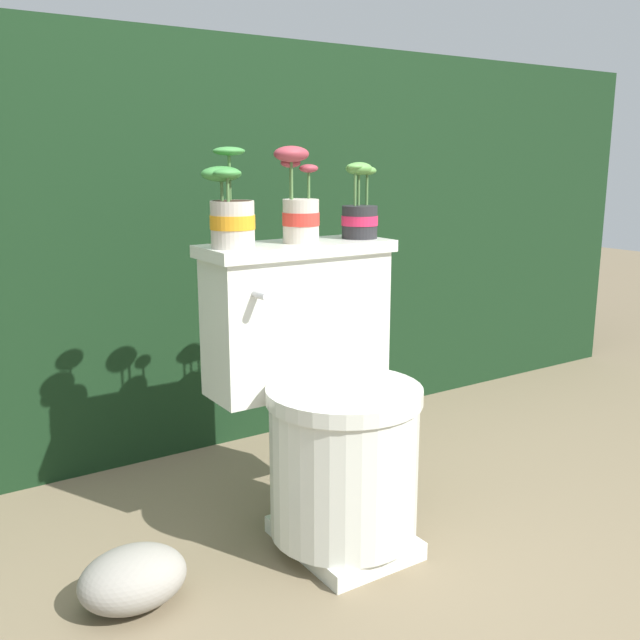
# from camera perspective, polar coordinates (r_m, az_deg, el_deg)

# --- Properties ---
(ground_plane) EXTENTS (12.00, 12.00, 0.00)m
(ground_plane) POSITION_cam_1_polar(r_m,az_deg,el_deg) (1.83, 0.38, -18.23)
(ground_plane) COLOR #75664C
(hedge_backdrop) EXTENTS (4.16, 0.83, 1.32)m
(hedge_backdrop) POSITION_cam_1_polar(r_m,az_deg,el_deg) (2.66, -14.00, 6.27)
(hedge_backdrop) COLOR black
(hedge_backdrop) RESTS_ON ground
(toilet) EXTENTS (0.50, 0.49, 0.74)m
(toilet) POSITION_cam_1_polar(r_m,az_deg,el_deg) (1.78, 0.48, -7.04)
(toilet) COLOR silver
(toilet) RESTS_ON ground
(potted_plant_left) EXTENTS (0.13, 0.11, 0.23)m
(potted_plant_left) POSITION_cam_1_polar(r_m,az_deg,el_deg) (1.69, -7.13, 8.54)
(potted_plant_left) COLOR beige
(potted_plant_left) RESTS_ON toilet
(potted_plant_midleft) EXTENTS (0.13, 0.09, 0.24)m
(potted_plant_midleft) POSITION_cam_1_polar(r_m,az_deg,el_deg) (1.78, -1.66, 9.05)
(potted_plant_midleft) COLOR beige
(potted_plant_midleft) RESTS_ON toilet
(potted_plant_middle) EXTENTS (0.11, 0.10, 0.20)m
(potted_plant_middle) POSITION_cam_1_polar(r_m,az_deg,el_deg) (1.90, 3.20, 8.65)
(potted_plant_middle) COLOR #262628
(potted_plant_middle) RESTS_ON toilet
(garden_stone) EXTENTS (0.23, 0.19, 0.13)m
(garden_stone) POSITION_cam_1_polar(r_m,az_deg,el_deg) (1.67, -14.73, -19.36)
(garden_stone) COLOR gray
(garden_stone) RESTS_ON ground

